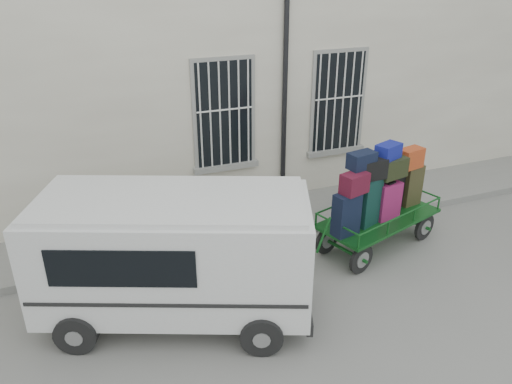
{
  "coord_description": "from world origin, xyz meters",
  "views": [
    {
      "loc": [
        -3.45,
        -6.65,
        5.17
      ],
      "look_at": [
        -0.46,
        1.0,
        1.34
      ],
      "focal_mm": 35.0,
      "sensor_mm": 36.0,
      "label": 1
    }
  ],
  "objects": [
    {
      "name": "van",
      "position": [
        -2.27,
        -0.22,
        1.19
      ],
      "size": [
        4.44,
        3.13,
        2.08
      ],
      "rotation": [
        0.0,
        0.0,
        -0.39
      ],
      "color": "silver",
      "rests_on": "ground"
    },
    {
      "name": "ground",
      "position": [
        0.0,
        0.0,
        0.0
      ],
      "size": [
        80.0,
        80.0,
        0.0
      ],
      "primitive_type": "plane",
      "color": "slate",
      "rests_on": "ground"
    },
    {
      "name": "sidewalk",
      "position": [
        0.0,
        2.2,
        0.07
      ],
      "size": [
        24.0,
        1.7,
        0.15
      ],
      "primitive_type": "cube",
      "color": "gray",
      "rests_on": "ground"
    },
    {
      "name": "luggage_cart",
      "position": [
        1.84,
        0.43,
        1.1
      ],
      "size": [
        2.97,
        1.81,
        2.13
      ],
      "rotation": [
        0.0,
        0.0,
        0.3
      ],
      "color": "black",
      "rests_on": "ground"
    },
    {
      "name": "building",
      "position": [
        0.0,
        5.5,
        3.0
      ],
      "size": [
        24.0,
        5.15,
        6.0
      ],
      "color": "beige",
      "rests_on": "ground"
    }
  ]
}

